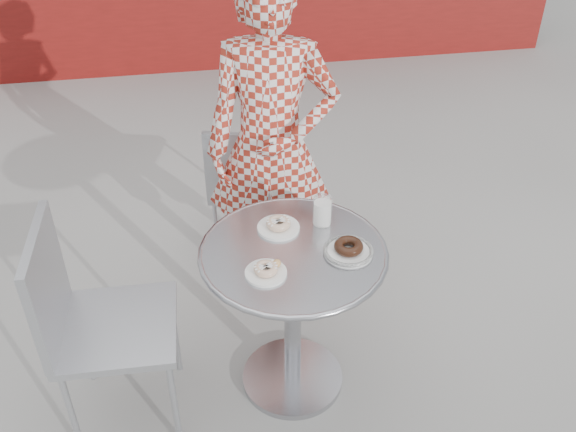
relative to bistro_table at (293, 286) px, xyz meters
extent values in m
plane|color=#A5A29D|center=(-0.01, -0.03, -0.56)|extent=(60.00, 60.00, 0.00)
cube|color=maroon|center=(-0.01, 3.65, -0.06)|extent=(6.02, 0.20, 1.00)
cylinder|color=#B2B2B6|center=(0.00, 0.00, -0.54)|extent=(0.44, 0.44, 0.03)
cylinder|color=#B2B2B6|center=(0.00, 0.00, -0.19)|extent=(0.07, 0.07, 0.70)
cylinder|color=#B2B2B6|center=(0.00, 0.00, 0.17)|extent=(0.70, 0.70, 0.02)
torus|color=#B2B2B6|center=(0.00, 0.00, 0.17)|extent=(0.73, 0.73, 0.02)
cube|color=#AFB1B7|center=(-0.05, 0.98, -0.14)|extent=(0.48, 0.48, 0.03)
cube|color=#AFB1B7|center=(-0.10, 0.80, 0.07)|extent=(0.38, 0.13, 0.39)
cube|color=#AFB1B7|center=(-0.69, -0.04, -0.08)|extent=(0.46, 0.46, 0.03)
cube|color=#AFB1B7|center=(-0.90, -0.03, 0.16)|extent=(0.05, 0.45, 0.45)
imported|color=maroon|center=(0.02, 0.64, 0.27)|extent=(0.67, 0.51, 1.64)
cylinder|color=white|center=(-0.03, 0.15, 0.18)|extent=(0.17, 0.17, 0.01)
torus|color=#B16D44|center=(-0.03, 0.15, 0.21)|extent=(0.10, 0.10, 0.03)
cylinder|color=white|center=(-0.12, -0.12, 0.18)|extent=(0.15, 0.15, 0.01)
torus|color=#B16D44|center=(-0.12, -0.12, 0.20)|extent=(0.09, 0.09, 0.03)
sphere|color=#B77A3F|center=(-0.08, -0.09, 0.20)|extent=(0.03, 0.03, 0.03)
cylinder|color=white|center=(0.20, -0.05, 0.19)|extent=(0.19, 0.19, 0.01)
torus|color=black|center=(0.20, -0.05, 0.21)|extent=(0.11, 0.11, 0.04)
torus|color=black|center=(0.20, -0.05, 0.19)|extent=(0.19, 0.19, 0.02)
cylinder|color=white|center=(0.14, 0.15, 0.23)|extent=(0.07, 0.07, 0.10)
cylinder|color=white|center=(0.14, 0.15, 0.24)|extent=(0.08, 0.08, 0.12)
camera|label=1|loc=(-0.35, -1.87, 1.70)|focal=40.00mm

